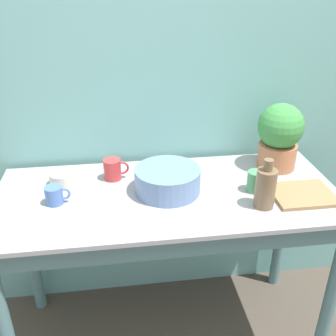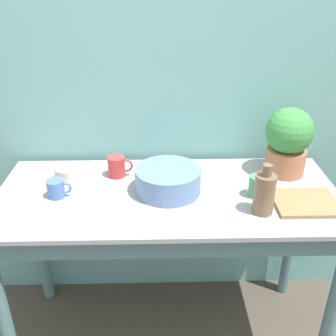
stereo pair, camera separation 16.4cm
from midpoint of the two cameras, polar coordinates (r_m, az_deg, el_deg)
wall_back at (r=1.91m, az=2.22°, el=11.23°), size 6.00×0.05×2.40m
counter_table at (r=1.77m, az=2.71°, el=-8.66°), size 1.49×0.65×0.86m
potted_plant at (r=1.90m, az=19.47°, el=3.81°), size 0.21×0.21×0.32m
bowl_wash_large at (r=1.69m, az=2.68°, el=-1.86°), size 0.28×0.28×0.11m
bottle_tall at (r=1.59m, az=16.70°, el=-3.58°), size 0.08×0.08×0.21m
mug_green at (r=1.72m, az=15.62°, el=-2.63°), size 0.11×0.07×0.09m
mug_blue at (r=1.70m, az=-13.27°, el=-3.01°), size 0.10×0.07×0.08m
mug_red at (r=1.82m, az=-4.85°, el=0.15°), size 0.12×0.08×0.10m
bowl_small_cream at (r=1.83m, az=-11.84°, el=-0.78°), size 0.12×0.12×0.06m
tray_board at (r=1.74m, az=21.92°, el=-4.75°), size 0.26×0.21×0.02m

